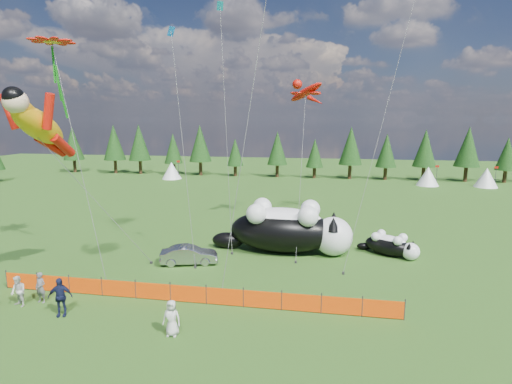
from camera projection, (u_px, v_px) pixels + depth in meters
ground at (205, 281)px, 24.22m from camera, size 160.00×160.00×0.00m
safety_fence at (188, 294)px, 21.23m from camera, size 22.06×0.06×1.10m
tree_line at (284, 154)px, 67.13m from camera, size 90.00×4.00×8.00m
festival_tents at (352, 175)px, 60.88m from camera, size 50.00×3.20×2.80m
cat_large at (289, 228)px, 29.19m from camera, size 10.46×3.90×3.78m
cat_small at (391, 245)px, 28.58m from camera, size 4.18×3.13×1.66m
car at (189, 255)px, 26.97m from camera, size 4.03×2.30×1.26m
spectator_a at (41, 288)px, 21.22m from camera, size 0.65×0.47×1.66m
spectator_b at (18, 292)px, 20.76m from camera, size 0.91×0.71×1.64m
spectator_c at (60, 297)px, 19.74m from camera, size 1.29×0.93×1.98m
spectator_e at (172, 318)px, 17.95m from camera, size 0.83×0.55×1.67m
superhero_kite at (39, 126)px, 21.33m from camera, size 6.17×7.49×12.37m
gecko_kite at (306, 92)px, 35.43m from camera, size 5.97×13.65×15.99m
flower_kite at (52, 44)px, 24.78m from camera, size 6.43×5.10×15.36m
diamond_kite_a at (173, 47)px, 27.79m from camera, size 3.04×4.63×16.62m
diamond_kite_c at (265, 6)px, 21.24m from camera, size 2.45×3.34×17.33m
diamond_kite_d at (221, 22)px, 31.39m from camera, size 2.67×6.05×19.54m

